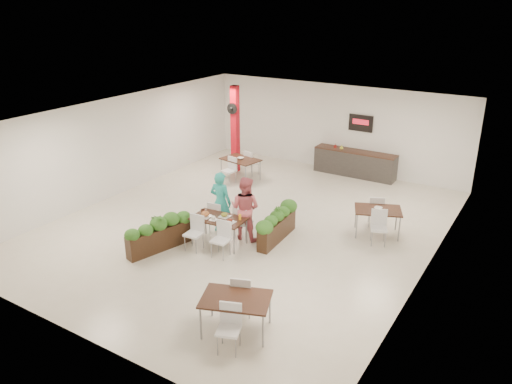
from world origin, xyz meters
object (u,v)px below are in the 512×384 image
main_table (218,222)px  side_table_c (236,303)px  service_counter (355,163)px  side_table_b (378,213)px  diner_man (221,202)px  red_column (235,128)px  side_table_a (241,162)px  planter_left (159,232)px  diner_woman (245,208)px  planter_right (277,223)px

main_table → side_table_c: (2.48, -2.86, -0.00)m
service_counter → side_table_b: bearing=-61.5°
diner_man → side_table_b: 4.30m
red_column → diner_man: (2.58, -4.54, -0.77)m
side_table_b → service_counter: bearing=95.5°
service_counter → side_table_a: bearing=-143.1°
diner_man → planter_left: 1.91m
service_counter → diner_woman: service_counter is taller
main_table → diner_woman: size_ratio=0.98×
planter_right → main_table: bearing=-140.4°
diner_woman → red_column: bearing=-58.2°
diner_man → planter_left: size_ratio=0.93×
red_column → planter_right: (4.18, -4.20, -1.15)m
main_table → planter_left: planter_left is taller
diner_man → side_table_b: (3.75, 2.10, -0.24)m
side_table_c → diner_woman: bearing=99.7°
planter_left → side_table_b: bearing=40.7°
planter_right → side_table_b: planter_right is taller
planter_right → side_table_a: bearing=134.7°
main_table → diner_man: bearing=120.8°
side_table_b → side_table_c: (-0.88, -5.61, 0.00)m
main_table → side_table_b: same height
side_table_a → side_table_c: bearing=-47.2°
red_column → main_table: 6.07m
service_counter → planter_left: bearing=-104.6°
service_counter → diner_woman: (-0.61, -6.41, 0.38)m
planter_left → planter_right: (2.30, 2.07, -0.02)m
red_column → side_table_a: bearing=-44.6°
side_table_b → main_table: bearing=-163.6°
diner_man → side_table_a: 4.35m
planter_left → red_column: bearing=106.6°
main_table → side_table_c: 3.78m
main_table → red_column: bearing=119.8°
side_table_a → side_table_b: bearing=-7.7°
diner_man → planter_right: size_ratio=0.94×
planter_left → side_table_a: 5.76m
side_table_a → service_counter: bearing=46.8°
red_column → planter_right: bearing=-45.2°
side_table_c → side_table_a: bearing=102.1°
red_column → planter_right: red_column is taller
planter_left → planter_right: 3.10m
diner_woman → side_table_c: bearing=115.6°
planter_right → side_table_a: planter_right is taller
service_counter → side_table_c: bearing=-81.7°
service_counter → diner_man: (-1.41, -6.41, 0.38)m
diner_woman → main_table: bearing=53.2°
main_table → planter_left: 1.54m
service_counter → side_table_b: service_counter is taller
diner_man → side_table_b: bearing=-155.6°
red_column → main_table: size_ratio=1.86×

